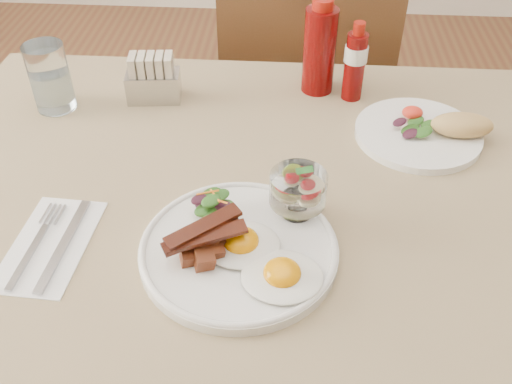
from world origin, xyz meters
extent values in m
cylinder|color=#55321A|center=(-0.59, 0.36, 0.35)|extent=(0.06, 0.06, 0.71)
cube|color=#55321A|center=(0.00, 0.00, 0.73)|extent=(1.30, 0.85, 0.04)
cube|color=#9E8861|center=(0.00, 0.00, 0.75)|extent=(1.33, 0.88, 0.00)
cylinder|color=#55321A|center=(-0.18, 0.57, 0.23)|extent=(0.04, 0.04, 0.45)
cylinder|color=#55321A|center=(0.18, 0.57, 0.23)|extent=(0.04, 0.04, 0.45)
cylinder|color=#55321A|center=(-0.18, 0.93, 0.23)|extent=(0.04, 0.04, 0.45)
cylinder|color=#55321A|center=(0.18, 0.93, 0.23)|extent=(0.04, 0.04, 0.45)
cube|color=#55321A|center=(0.00, 0.75, 0.47)|extent=(0.42, 0.42, 0.03)
cube|color=#55321A|center=(0.00, 0.55, 0.70)|extent=(0.42, 0.03, 0.46)
cylinder|color=white|center=(-0.10, -0.13, 0.76)|extent=(0.28, 0.28, 0.02)
ellipsoid|color=silver|center=(-0.03, -0.19, 0.77)|extent=(0.12, 0.11, 0.01)
ellipsoid|color=orange|center=(-0.03, -0.19, 0.78)|extent=(0.05, 0.05, 0.03)
ellipsoid|color=silver|center=(-0.09, -0.13, 0.77)|extent=(0.12, 0.11, 0.01)
ellipsoid|color=orange|center=(-0.09, -0.13, 0.78)|extent=(0.05, 0.05, 0.03)
cube|color=maroon|center=(-0.15, -0.15, 0.78)|extent=(0.02, 0.02, 0.02)
cube|color=maroon|center=(-0.13, -0.16, 0.78)|extent=(0.03, 0.03, 0.03)
cube|color=maroon|center=(-0.16, -0.17, 0.78)|extent=(0.02, 0.02, 0.02)
cube|color=maroon|center=(-0.12, -0.14, 0.78)|extent=(0.02, 0.02, 0.02)
cube|color=maroon|center=(-0.14, -0.17, 0.78)|extent=(0.03, 0.03, 0.03)
cube|color=maroon|center=(-0.17, -0.14, 0.78)|extent=(0.02, 0.02, 0.02)
cube|color=maroon|center=(-0.14, -0.15, 0.80)|extent=(0.02, 0.02, 0.02)
cube|color=#4B1B0C|center=(-0.15, -0.15, 0.80)|extent=(0.11, 0.07, 0.01)
cube|color=#4B1B0C|center=(-0.14, -0.16, 0.81)|extent=(0.11, 0.06, 0.01)
cube|color=#4B1B0C|center=(-0.14, -0.14, 0.81)|extent=(0.10, 0.09, 0.01)
ellipsoid|color=#1E5115|center=(-0.14, -0.07, 0.77)|extent=(0.04, 0.03, 0.01)
ellipsoid|color=#1E5115|center=(-0.13, -0.06, 0.78)|extent=(0.03, 0.03, 0.01)
ellipsoid|color=#310F1D|center=(-0.16, -0.06, 0.78)|extent=(0.03, 0.02, 0.01)
ellipsoid|color=#1E5115|center=(-0.14, -0.08, 0.78)|extent=(0.04, 0.03, 0.01)
ellipsoid|color=#1E5115|center=(-0.15, -0.08, 0.78)|extent=(0.03, 0.02, 0.01)
ellipsoid|color=#310F1D|center=(-0.13, -0.07, 0.79)|extent=(0.03, 0.02, 0.01)
ellipsoid|color=#1E5115|center=(-0.15, -0.05, 0.79)|extent=(0.03, 0.03, 0.01)
ellipsoid|color=#1E5115|center=(-0.13, -0.06, 0.79)|extent=(0.03, 0.02, 0.01)
ellipsoid|color=#310F1D|center=(-0.16, -0.07, 0.79)|extent=(0.03, 0.02, 0.01)
ellipsoid|color=#1E5115|center=(-0.14, -0.08, 0.80)|extent=(0.03, 0.02, 0.01)
cylinder|color=orange|center=(-0.14, -0.07, 0.80)|extent=(0.02, 0.03, 0.01)
cylinder|color=orange|center=(-0.15, -0.06, 0.80)|extent=(0.03, 0.01, 0.01)
cylinder|color=orange|center=(-0.13, -0.07, 0.80)|extent=(0.03, 0.02, 0.01)
cylinder|color=white|center=(-0.02, -0.06, 0.77)|extent=(0.05, 0.05, 0.01)
cylinder|color=white|center=(-0.02, -0.06, 0.79)|extent=(0.02, 0.02, 0.02)
cylinder|color=white|center=(-0.02, -0.06, 0.82)|extent=(0.08, 0.08, 0.05)
cylinder|color=beige|center=(-0.03, -0.05, 0.81)|extent=(0.02, 0.02, 0.01)
cylinder|color=beige|center=(-0.01, -0.07, 0.81)|extent=(0.02, 0.02, 0.01)
cylinder|color=beige|center=(-0.01, -0.04, 0.81)|extent=(0.02, 0.02, 0.01)
cylinder|color=#99BA38|center=(-0.02, -0.05, 0.83)|extent=(0.03, 0.03, 0.01)
cone|color=red|center=(-0.01, -0.07, 0.83)|extent=(0.02, 0.02, 0.02)
cone|color=red|center=(-0.03, -0.06, 0.84)|extent=(0.02, 0.02, 0.02)
cone|color=red|center=(-0.01, -0.05, 0.84)|extent=(0.02, 0.02, 0.02)
ellipsoid|color=#308630|center=(-0.01, -0.06, 0.85)|extent=(0.02, 0.01, 0.00)
ellipsoid|color=#308630|center=(-0.01, -0.06, 0.85)|extent=(0.02, 0.01, 0.00)
cylinder|color=white|center=(0.20, 0.18, 0.76)|extent=(0.22, 0.22, 0.01)
ellipsoid|color=#1E5115|center=(0.18, 0.17, 0.77)|extent=(0.04, 0.03, 0.01)
ellipsoid|color=#1E5115|center=(0.19, 0.19, 0.77)|extent=(0.04, 0.03, 0.01)
ellipsoid|color=#310F1D|center=(0.18, 0.15, 0.77)|extent=(0.03, 0.03, 0.01)
ellipsoid|color=#1E5115|center=(0.20, 0.15, 0.78)|extent=(0.04, 0.03, 0.01)
ellipsoid|color=#1E5115|center=(0.21, 0.18, 0.78)|extent=(0.03, 0.03, 0.01)
ellipsoid|color=#310F1D|center=(0.16, 0.18, 0.78)|extent=(0.03, 0.03, 0.01)
ellipsoid|color=red|center=(0.19, 0.21, 0.78)|extent=(0.04, 0.03, 0.02)
ellipsoid|color=tan|center=(0.27, 0.17, 0.79)|extent=(0.12, 0.09, 0.04)
cylinder|color=#550504|center=(0.02, 0.33, 0.84)|extent=(0.08, 0.08, 0.17)
cylinder|color=maroon|center=(0.02, 0.33, 0.93)|extent=(0.05, 0.05, 0.02)
cylinder|color=#550504|center=(0.08, 0.31, 0.82)|extent=(0.05, 0.05, 0.13)
cylinder|color=silver|center=(0.08, 0.31, 0.85)|extent=(0.06, 0.06, 0.03)
cylinder|color=maroon|center=(0.08, 0.31, 0.90)|extent=(0.03, 0.03, 0.02)
cube|color=#ABACB0|center=(-0.30, 0.27, 0.78)|extent=(0.11, 0.07, 0.06)
cube|color=#C4AE8B|center=(-0.33, 0.27, 0.81)|extent=(0.02, 0.05, 0.06)
cube|color=#C4AE8B|center=(-0.32, 0.27, 0.81)|extent=(0.02, 0.05, 0.06)
cube|color=#C4AE8B|center=(-0.30, 0.27, 0.81)|extent=(0.02, 0.05, 0.06)
cube|color=#C4AE8B|center=(-0.28, 0.27, 0.81)|extent=(0.02, 0.05, 0.06)
cube|color=#C4AE8B|center=(-0.27, 0.27, 0.81)|extent=(0.02, 0.05, 0.06)
cylinder|color=white|center=(-0.48, 0.23, 0.82)|extent=(0.07, 0.07, 0.13)
cylinder|color=silver|center=(-0.48, 0.23, 0.79)|extent=(0.06, 0.06, 0.07)
cube|color=white|center=(-0.37, -0.13, 0.75)|extent=(0.12, 0.20, 0.00)
cube|color=#ABACB0|center=(-0.35, -0.14, 0.76)|extent=(0.02, 0.18, 0.00)
cube|color=#ABACB0|center=(-0.39, -0.16, 0.76)|extent=(0.02, 0.13, 0.00)
cube|color=#ABACB0|center=(-0.40, -0.07, 0.76)|extent=(0.01, 0.04, 0.00)
cube|color=#ABACB0|center=(-0.39, -0.08, 0.76)|extent=(0.01, 0.04, 0.00)
cube|color=#ABACB0|center=(-0.38, -0.08, 0.76)|extent=(0.01, 0.04, 0.00)
cube|color=#ABACB0|center=(-0.37, -0.08, 0.76)|extent=(0.01, 0.04, 0.00)
camera|label=1|loc=(-0.03, -0.69, 1.34)|focal=40.00mm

